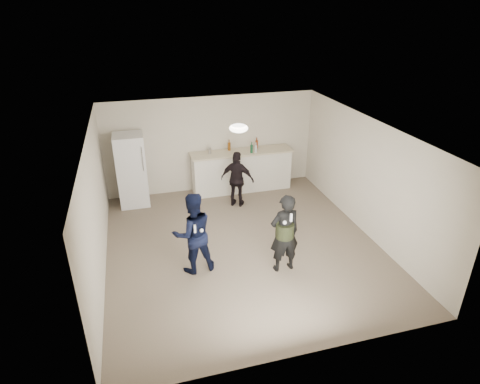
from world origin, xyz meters
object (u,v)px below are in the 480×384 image
object	(u,v)px
counter	(242,171)
woman	(285,233)
spectator	(237,179)
man	(193,233)
shaker	(210,151)
fridge	(132,170)

from	to	relation	value
counter	woman	distance (m)	3.66
spectator	man	bearing A→B (deg)	88.85
counter	spectator	distance (m)	0.95
man	woman	xyz separation A→B (m)	(1.62, -0.43, -0.01)
counter	shaker	xyz separation A→B (m)	(-0.83, 0.06, 0.65)
fridge	man	world-z (taller)	fridge
man	woman	distance (m)	1.68
man	spectator	distance (m)	2.77
counter	man	distance (m)	3.70
fridge	woman	size ratio (longest dim) A/B	1.15
spectator	counter	bearing A→B (deg)	-81.09
counter	man	bearing A→B (deg)	-119.59
shaker	woman	distance (m)	3.78
fridge	spectator	distance (m)	2.60
man	spectator	xyz separation A→B (m)	(1.47, 2.34, -0.09)
fridge	man	size ratio (longest dim) A/B	1.13
spectator	shaker	bearing A→B (deg)	-31.49
shaker	counter	bearing A→B (deg)	-3.89
woman	shaker	bearing A→B (deg)	-84.20
man	spectator	bearing A→B (deg)	-129.09
man	woman	size ratio (longest dim) A/B	1.02
man	counter	bearing A→B (deg)	-126.55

